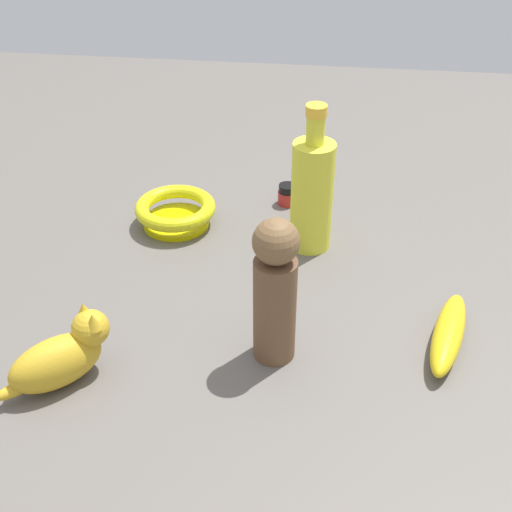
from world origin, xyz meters
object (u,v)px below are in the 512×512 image
(bowl, at_px, (176,211))
(person_figure_adult, at_px, (275,290))
(banana, at_px, (448,334))
(bottle_tall, at_px, (312,192))
(nail_polish_jar, at_px, (287,195))
(cat_figurine, at_px, (62,356))

(bowl, xyz_separation_m, person_figure_adult, (-0.20, 0.30, 0.08))
(bowl, distance_m, banana, 0.50)
(bottle_tall, relative_size, banana, 1.40)
(bowl, height_order, banana, bowl)
(bowl, distance_m, bottle_tall, 0.24)
(bottle_tall, relative_size, nail_polish_jar, 6.42)
(banana, bearing_deg, cat_figurine, -60.79)
(banana, xyz_separation_m, cat_figurine, (0.48, 0.13, 0.02))
(person_figure_adult, distance_m, bottle_tall, 0.27)
(banana, bearing_deg, bottle_tall, -123.32)
(bowl, bearing_deg, banana, 149.41)
(nail_polish_jar, bearing_deg, bowl, 27.20)
(banana, bearing_deg, person_figure_adult, -64.18)
(bowl, xyz_separation_m, bottle_tall, (-0.23, 0.03, 0.07))
(bowl, height_order, person_figure_adult, person_figure_adult)
(bowl, height_order, cat_figurine, cat_figurine)
(person_figure_adult, height_order, banana, person_figure_adult)
(person_figure_adult, xyz_separation_m, cat_figurine, (0.26, 0.08, -0.07))
(bottle_tall, bearing_deg, cat_figurine, 50.43)
(nail_polish_jar, bearing_deg, cat_figurine, 63.34)
(bowl, bearing_deg, cat_figurine, 81.67)
(banana, height_order, cat_figurine, cat_figurine)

